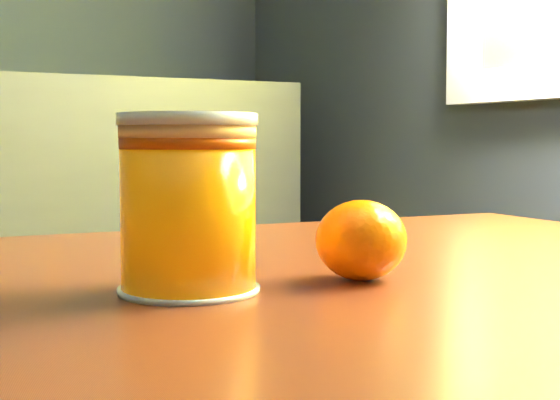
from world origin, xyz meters
TOP-DOWN VIEW (x-y plane):
  - juice_glass at (0.89, 0.04)m, footprint 0.08×0.08m
  - orange_front at (1.00, 0.02)m, footprint 0.08×0.08m
  - orange_back at (0.89, 0.04)m, footprint 0.07×0.07m

SIDE VIEW (x-z plane):
  - orange_front at x=1.00m, z-range 0.68..0.73m
  - orange_back at x=0.89m, z-range 0.68..0.74m
  - juice_glass at x=0.89m, z-range 0.68..0.78m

